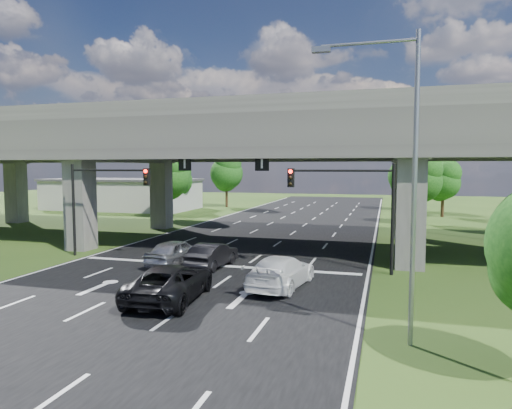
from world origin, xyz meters
The scene contains 19 objects.
ground centered at (0.00, 0.00, 0.00)m, with size 160.00×160.00×0.00m, color #254014.
road centered at (0.00, 10.00, 0.01)m, with size 18.00×120.00×0.03m, color black.
overpass centered at (0.00, 12.00, 7.92)m, with size 80.00×15.00×10.00m.
warehouse centered at (-26.00, 35.00, 2.00)m, with size 20.00×10.00×4.00m, color #9E9E99.
signal_right centered at (7.82, 3.94, 4.19)m, with size 5.76×0.54×6.00m.
signal_left centered at (-7.82, 3.94, 4.19)m, with size 5.76×0.54×6.00m.
streetlight_near centered at (10.10, -6.00, 5.85)m, with size 3.38×0.25×10.00m.
streetlight_far centered at (10.10, 24.00, 5.85)m, with size 3.38×0.25×10.00m.
streetlight_beyond centered at (10.10, 40.00, 5.85)m, with size 3.38×0.25×10.00m.
tree_left_near centered at (-13.95, 26.00, 4.82)m, with size 4.50×4.50×7.80m.
tree_left_mid centered at (-16.95, 34.00, 4.17)m, with size 3.91×3.90×6.76m.
tree_left_far centered at (-12.95, 42.00, 5.14)m, with size 4.80×4.80×8.32m.
tree_right_near centered at (13.05, 28.00, 4.50)m, with size 4.20×4.20×7.28m.
tree_right_mid centered at (16.05, 36.00, 4.17)m, with size 3.91×3.90×6.76m.
tree_right_far centered at (12.05, 44.00, 4.82)m, with size 4.50×4.50×7.80m.
car_silver centered at (-2.22, 3.00, 0.79)m, with size 1.80×4.47×1.52m, color #B2B4BA.
car_dark centered at (0.08, 3.00, 0.74)m, with size 1.50×4.30×1.42m, color black.
car_white centered at (4.88, -0.24, 0.79)m, with size 2.12×5.22×1.52m, color white.
car_trailing centered at (0.75, -3.62, 0.81)m, with size 2.58×5.60×1.56m, color black.
Camera 1 is at (9.66, -21.22, 5.74)m, focal length 32.00 mm.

